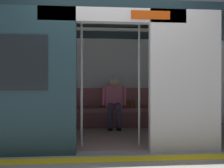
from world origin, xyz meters
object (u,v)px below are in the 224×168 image
Objects in this scene: book at (97,107)px; grab_pole_door at (82,82)px; bench_seat at (104,112)px; person_seated at (114,98)px; train_car at (104,59)px; handbag at (129,104)px; grab_pole_far at (139,82)px.

grab_pole_door is at bearing 99.53° from book.
bench_seat is 0.40m from person_seated.
book is (0.09, -1.05, -1.01)m from train_car.
handbag is (-0.58, -0.03, 0.19)m from bench_seat.
grab_pole_door is 1.00× the size of grab_pole_far.
handbag is at bearing -162.72° from book.
bench_seat is 1.95m from grab_pole_door.
grab_pole_far is at bearing 104.92° from bench_seat.
bench_seat is at bearing -178.92° from book.
grab_pole_door reaches higher than person_seated.
bench_seat is 1.45× the size of grab_pole_far.
handbag is at bearing -120.15° from grab_pole_door.
grab_pole_door is 0.93m from grab_pole_far.
train_car is at bearing 113.81° from book.
handbag is 1.18× the size of book.
bench_seat is 1.45× the size of grab_pole_door.
grab_pole_far is at bearing 98.28° from person_seated.
handbag is at bearing -176.93° from bench_seat.
person_seated is at bearing -107.21° from train_car.
handbag reaches higher than book.
bench_seat is 13.55× the size of book.
train_car is at bearing -117.20° from grab_pole_door.
handbag is 0.13× the size of grab_pole_door.
bench_seat is 11.46× the size of handbag.
handbag is at bearing -122.21° from train_car.
grab_pole_far is at bearing 128.24° from book.
train_car is 2.15× the size of bench_seat.
handbag is (-0.65, -1.03, -0.93)m from train_car.
book is 1.93m from grab_pole_door.
bench_seat is (-0.07, -1.00, -1.12)m from train_car.
train_car is 1.02m from grab_pole_far.
train_car is 1.50m from bench_seat.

